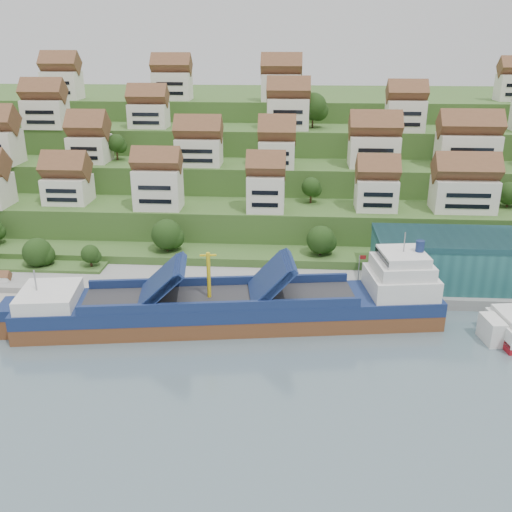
{
  "coord_description": "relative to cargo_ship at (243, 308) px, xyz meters",
  "views": [
    {
      "loc": [
        5.06,
        -92.74,
        48.97
      ],
      "look_at": [
        -2.15,
        14.0,
        8.0
      ],
      "focal_mm": 40.0,
      "sensor_mm": 36.0,
      "label": 1
    }
  ],
  "objects": [
    {
      "name": "ground",
      "position": [
        3.62,
        -0.16,
        -3.21
      ],
      "size": [
        300.0,
        300.0,
        0.0
      ],
      "primitive_type": "plane",
      "color": "slate",
      "rests_on": "ground"
    },
    {
      "name": "quay",
      "position": [
        23.62,
        14.84,
        -2.11
      ],
      "size": [
        180.0,
        14.0,
        2.2
      ],
      "primitive_type": "cube",
      "color": "gray",
      "rests_on": "ground"
    },
    {
      "name": "hillside",
      "position": [
        3.62,
        103.39,
        7.45
      ],
      "size": [
        260.0,
        128.0,
        31.0
      ],
      "color": "#2D4C1E",
      "rests_on": "ground"
    },
    {
      "name": "hillside_village",
      "position": [
        3.46,
        58.41,
        20.39
      ],
      "size": [
        158.61,
        64.46,
        28.37
      ],
      "color": "silver",
      "rests_on": "ground"
    },
    {
      "name": "hillside_trees",
      "position": [
        -5.46,
        43.33,
        12.87
      ],
      "size": [
        143.36,
        62.4,
        32.27
      ],
      "color": "#203E14",
      "rests_on": "ground"
    },
    {
      "name": "flagpole",
      "position": [
        21.73,
        9.84,
        3.68
      ],
      "size": [
        1.28,
        0.16,
        8.0
      ],
      "color": "gray",
      "rests_on": "quay"
    },
    {
      "name": "cargo_ship",
      "position": [
        0.0,
        0.0,
        0.0
      ],
      "size": [
        76.42,
        22.11,
        16.72
      ],
      "rotation": [
        0.0,
        0.0,
        0.14
      ],
      "color": "brown",
      "rests_on": "ground"
    }
  ]
}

